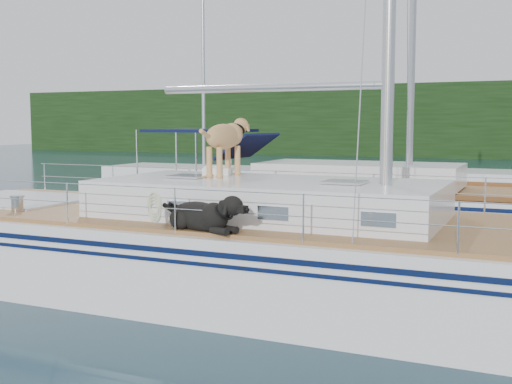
% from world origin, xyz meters
% --- Properties ---
extents(ground, '(120.00, 120.00, 0.00)m').
position_xyz_m(ground, '(0.00, 0.00, 0.00)').
color(ground, black).
rests_on(ground, ground).
extents(tree_line, '(90.00, 3.00, 6.00)m').
position_xyz_m(tree_line, '(0.00, 45.00, 3.00)').
color(tree_line, black).
rests_on(tree_line, ground).
extents(shore_bank, '(92.00, 1.00, 1.20)m').
position_xyz_m(shore_bank, '(0.00, 46.20, 0.60)').
color(shore_bank, '#595147').
rests_on(shore_bank, ground).
extents(main_sailboat, '(12.00, 3.88, 14.01)m').
position_xyz_m(main_sailboat, '(0.09, -0.00, 0.68)').
color(main_sailboat, white).
rests_on(main_sailboat, ground).
extents(neighbor_sailboat, '(11.00, 3.50, 13.30)m').
position_xyz_m(neighbor_sailboat, '(-0.55, 6.31, 0.63)').
color(neighbor_sailboat, white).
rests_on(neighbor_sailboat, ground).
extents(bg_boat_west, '(8.00, 3.00, 11.65)m').
position_xyz_m(bg_boat_west, '(-8.00, 14.00, 0.45)').
color(bg_boat_west, white).
rests_on(bg_boat_west, ground).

